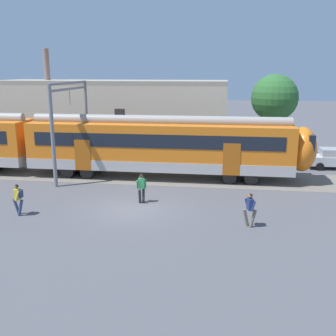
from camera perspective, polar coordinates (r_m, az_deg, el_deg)
The scene contains 10 objects.
ground_plane at distance 21.41m, azimuth -5.04°, elevation -5.98°, with size 160.00×160.00×0.00m, color #515156.
track_bed at distance 31.26m, azimuth -21.66°, elevation -0.48°, with size 80.00×4.40×0.01m, color slate.
commuter_train at distance 29.66m, azimuth -17.85°, elevation 3.55°, with size 38.05×3.07×4.73m.
pedestrian_yellow at distance 21.60m, azimuth -20.94°, elevation -3.93°, with size 0.66×0.54×1.67m.
pedestrian_green at distance 22.11m, azimuth -3.87°, elevation -2.67°, with size 0.54×0.67×1.67m.
pedestrian_navy at distance 19.14m, azimuth 11.80°, elevation -5.64°, with size 0.70×0.53×1.67m.
parked_car_silver at distance 32.38m, azimuth 23.02°, elevation 1.28°, with size 4.00×1.76×1.54m.
catenary_gantry at distance 28.46m, azimuth -13.94°, elevation 7.59°, with size 0.24×6.64×6.53m.
background_building at distance 36.91m, azimuth -7.86°, elevation 7.53°, with size 20.59×5.00×9.20m.
street_tree_right at distance 34.78m, azimuth 15.21°, elevation 9.77°, with size 3.93×3.93×6.99m.
Camera 1 is at (4.56, -19.60, 7.32)m, focal length 42.00 mm.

